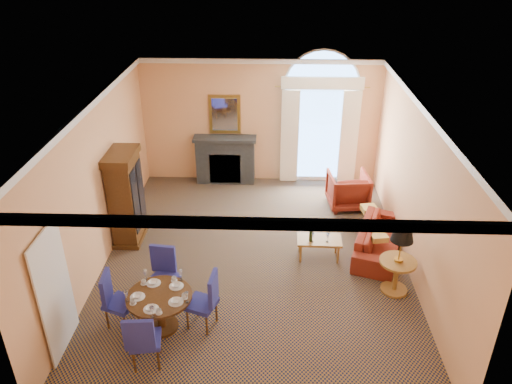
{
  "coord_description": "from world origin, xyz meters",
  "views": [
    {
      "loc": [
        0.3,
        -8.26,
        5.92
      ],
      "look_at": [
        0.0,
        0.5,
        1.3
      ],
      "focal_mm": 35.0,
      "sensor_mm": 36.0,
      "label": 1
    }
  ],
  "objects_px": {
    "coffee_table": "(319,240)",
    "armchair": "(348,190)",
    "dining_table": "(160,303)",
    "sofa": "(380,239)",
    "armoire": "(126,198)",
    "side_table": "(400,252)"
  },
  "relations": [
    {
      "from": "dining_table",
      "to": "sofa",
      "type": "relative_size",
      "value": 0.53
    },
    {
      "from": "coffee_table",
      "to": "dining_table",
      "type": "bearing_deg",
      "value": -141.54
    },
    {
      "from": "armchair",
      "to": "coffee_table",
      "type": "xyz_separation_m",
      "value": [
        -0.86,
        -2.19,
        -0.01
      ]
    },
    {
      "from": "sofa",
      "to": "side_table",
      "type": "bearing_deg",
      "value": -158.95
    },
    {
      "from": "armchair",
      "to": "side_table",
      "type": "bearing_deg",
      "value": 92.43
    },
    {
      "from": "armoire",
      "to": "dining_table",
      "type": "xyz_separation_m",
      "value": [
        1.23,
        -2.74,
        -0.44
      ]
    },
    {
      "from": "armchair",
      "to": "coffee_table",
      "type": "relative_size",
      "value": 1.05
    },
    {
      "from": "side_table",
      "to": "dining_table",
      "type": "bearing_deg",
      "value": -164.85
    },
    {
      "from": "armoire",
      "to": "coffee_table",
      "type": "bearing_deg",
      "value": -9.09
    },
    {
      "from": "dining_table",
      "to": "sofa",
      "type": "xyz_separation_m",
      "value": [
        4.04,
        2.4,
        -0.22
      ]
    },
    {
      "from": "armoire",
      "to": "coffee_table",
      "type": "xyz_separation_m",
      "value": [
        3.99,
        -0.64,
        -0.54
      ]
    },
    {
      "from": "dining_table",
      "to": "armchair",
      "type": "height_order",
      "value": "dining_table"
    },
    {
      "from": "armchair",
      "to": "dining_table",
      "type": "bearing_deg",
      "value": 43.91
    },
    {
      "from": "dining_table",
      "to": "armchair",
      "type": "xyz_separation_m",
      "value": [
        3.62,
        4.3,
        -0.09
      ]
    },
    {
      "from": "armchair",
      "to": "coffee_table",
      "type": "height_order",
      "value": "armchair"
    },
    {
      "from": "coffee_table",
      "to": "armchair",
      "type": "bearing_deg",
      "value": 69.79
    },
    {
      "from": "side_table",
      "to": "coffee_table",
      "type": "bearing_deg",
      "value": 143.18
    },
    {
      "from": "armoire",
      "to": "armchair",
      "type": "relative_size",
      "value": 2.13
    },
    {
      "from": "armoire",
      "to": "armchair",
      "type": "distance_m",
      "value": 5.12
    },
    {
      "from": "dining_table",
      "to": "armchair",
      "type": "relative_size",
      "value": 1.15
    },
    {
      "from": "armoire",
      "to": "coffee_table",
      "type": "relative_size",
      "value": 2.24
    },
    {
      "from": "side_table",
      "to": "armoire",
      "type": "bearing_deg",
      "value": 162.93
    }
  ]
}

